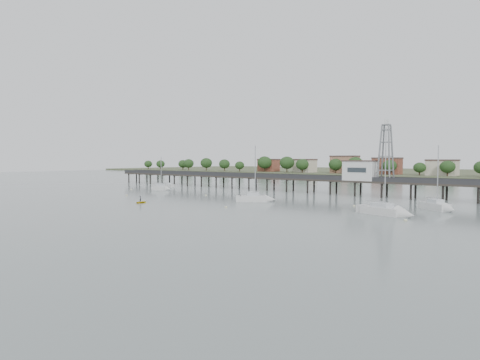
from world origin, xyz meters
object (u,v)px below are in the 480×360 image
object	(u,v)px
sailboat_e	(440,207)
yellow_dinghy	(140,203)
lattice_tower	(386,153)
sailboat_d	(391,212)
pier	(280,178)
white_tender	(170,186)
sailboat_c	(259,199)
sailboat_b	(163,188)

from	to	relation	value
sailboat_e	yellow_dinghy	xyz separation A→B (m)	(-54.08, -27.05, -0.64)
lattice_tower	sailboat_e	distance (m)	28.36
sailboat_d	yellow_dinghy	distance (m)	51.29
lattice_tower	sailboat_e	size ratio (longest dim) A/B	1.20
pier	white_tender	xyz separation A→B (m)	(-39.12, -9.31, -3.32)
sailboat_c	yellow_dinghy	distance (m)	26.27
sailboat_d	sailboat_e	bearing A→B (deg)	85.14
lattice_tower	sailboat_d	bearing A→B (deg)	-69.41
pier	sailboat_d	xyz separation A→B (m)	(43.70, -32.49, -3.17)
pier	sailboat_b	bearing A→B (deg)	-146.00
sailboat_b	sailboat_d	size ratio (longest dim) A/B	0.68
sailboat_b	white_tender	xyz separation A→B (m)	(-9.13, 10.92, -0.19)
sailboat_e	lattice_tower	bearing A→B (deg)	167.38
white_tender	sailboat_d	bearing A→B (deg)	-2.79
sailboat_e	yellow_dinghy	size ratio (longest dim) A/B	4.63
sailboat_c	yellow_dinghy	size ratio (longest dim) A/B	4.80
white_tender	lattice_tower	bearing A→B (deg)	20.35
sailboat_d	yellow_dinghy	bearing A→B (deg)	-146.72
lattice_tower	sailboat_d	xyz separation A→B (m)	(12.20, -32.49, -10.47)
lattice_tower	yellow_dinghy	xyz separation A→B (m)	(-36.96, -47.11, -11.10)
sailboat_b	white_tender	distance (m)	14.24
sailboat_b	yellow_dinghy	distance (m)	36.40
white_tender	sailboat_c	bearing A→B (deg)	-7.20
sailboat_e	white_tender	distance (m)	88.40
white_tender	yellow_dinghy	bearing A→B (deg)	-35.47
sailboat_b	sailboat_d	bearing A→B (deg)	-17.41
sailboat_e	yellow_dinghy	bearing A→B (deg)	-116.54
sailboat_b	yellow_dinghy	xyz separation A→B (m)	(24.53, -26.88, -0.66)
white_tender	pier	bearing A→B (deg)	26.23
pier	sailboat_d	bearing A→B (deg)	-36.63
lattice_tower	sailboat_e	bearing A→B (deg)	-49.50
pier	sailboat_c	bearing A→B (deg)	-65.58
sailboat_c	white_tender	world-z (taller)	sailboat_c
pier	sailboat_d	world-z (taller)	sailboat_d
pier	yellow_dinghy	distance (m)	47.57
sailboat_d	white_tender	size ratio (longest dim) A/B	3.81
sailboat_c	sailboat_e	size ratio (longest dim) A/B	1.04
lattice_tower	sailboat_c	bearing A→B (deg)	-123.44
white_tender	yellow_dinghy	size ratio (longest dim) A/B	1.50
sailboat_b	white_tender	size ratio (longest dim) A/B	2.57
sailboat_e	white_tender	bearing A→B (deg)	-150.09
lattice_tower	yellow_dinghy	distance (m)	60.90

